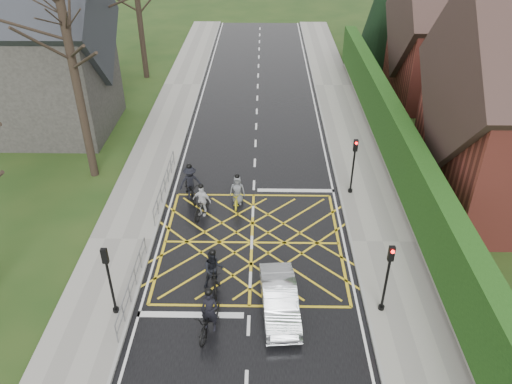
{
  "coord_description": "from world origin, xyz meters",
  "views": [
    {
      "loc": [
        0.5,
        -18.06,
        14.33
      ],
      "look_at": [
        0.16,
        2.3,
        1.3
      ],
      "focal_mm": 35.0,
      "sensor_mm": 36.0,
      "label": 1
    }
  ],
  "objects_px": {
    "cyclist_rear": "(210,318)",
    "cyclist_front": "(202,204)",
    "cyclist_lead": "(237,194)",
    "cyclist_back": "(214,273)",
    "car": "(280,299)",
    "cyclist_mid": "(190,186)"
  },
  "relations": [
    {
      "from": "cyclist_lead",
      "to": "cyclist_mid",
      "type": "bearing_deg",
      "value": 171.14
    },
    {
      "from": "cyclist_front",
      "to": "cyclist_lead",
      "type": "bearing_deg",
      "value": 49.19
    },
    {
      "from": "cyclist_lead",
      "to": "cyclist_rear",
      "type": "bearing_deg",
      "value": -91.07
    },
    {
      "from": "car",
      "to": "cyclist_front",
      "type": "bearing_deg",
      "value": 115.16
    },
    {
      "from": "cyclist_front",
      "to": "cyclist_lead",
      "type": "xyz_separation_m",
      "value": [
        1.7,
        1.04,
        -0.06
      ]
    },
    {
      "from": "cyclist_back",
      "to": "car",
      "type": "height_order",
      "value": "cyclist_back"
    },
    {
      "from": "cyclist_rear",
      "to": "cyclist_front",
      "type": "height_order",
      "value": "cyclist_rear"
    },
    {
      "from": "cyclist_mid",
      "to": "car",
      "type": "relative_size",
      "value": 0.58
    },
    {
      "from": "cyclist_back",
      "to": "car",
      "type": "bearing_deg",
      "value": -37.11
    },
    {
      "from": "cyclist_mid",
      "to": "cyclist_front",
      "type": "relative_size",
      "value": 1.18
    },
    {
      "from": "cyclist_rear",
      "to": "car",
      "type": "bearing_deg",
      "value": 35.36
    },
    {
      "from": "car",
      "to": "cyclist_lead",
      "type": "bearing_deg",
      "value": 100.19
    },
    {
      "from": "cyclist_back",
      "to": "cyclist_front",
      "type": "height_order",
      "value": "cyclist_back"
    },
    {
      "from": "cyclist_rear",
      "to": "cyclist_back",
      "type": "xyz_separation_m",
      "value": [
        -0.07,
        2.3,
        0.07
      ]
    },
    {
      "from": "cyclist_lead",
      "to": "car",
      "type": "distance_m",
      "value": 7.7
    },
    {
      "from": "cyclist_back",
      "to": "cyclist_front",
      "type": "relative_size",
      "value": 1.08
    },
    {
      "from": "cyclist_mid",
      "to": "cyclist_lead",
      "type": "relative_size",
      "value": 1.21
    },
    {
      "from": "cyclist_lead",
      "to": "cyclist_back",
      "type": "bearing_deg",
      "value": -93.23
    },
    {
      "from": "cyclist_front",
      "to": "car",
      "type": "xyz_separation_m",
      "value": [
        3.67,
        -6.4,
        -0.04
      ]
    },
    {
      "from": "cyclist_rear",
      "to": "cyclist_front",
      "type": "bearing_deg",
      "value": 112.74
    },
    {
      "from": "cyclist_rear",
      "to": "cyclist_front",
      "type": "distance_m",
      "value": 7.48
    },
    {
      "from": "cyclist_rear",
      "to": "cyclist_lead",
      "type": "bearing_deg",
      "value": 100.24
    }
  ]
}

